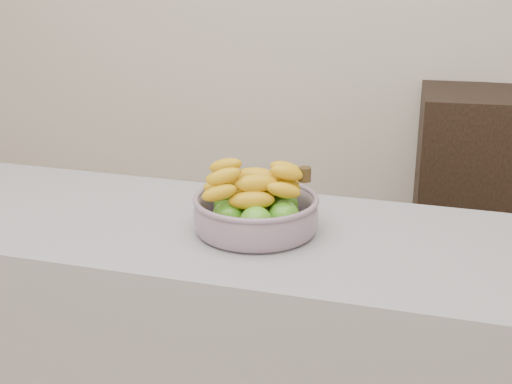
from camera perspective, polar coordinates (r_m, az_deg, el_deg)
counter at (r=1.99m, az=-4.23°, el=-14.62°), size 2.00×0.60×0.90m
cabinet at (r=3.11m, az=17.66°, el=-1.49°), size 0.60×0.50×1.00m
fruit_bowl at (r=1.72m, az=-0.02°, el=-1.42°), size 0.30×0.30×0.16m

